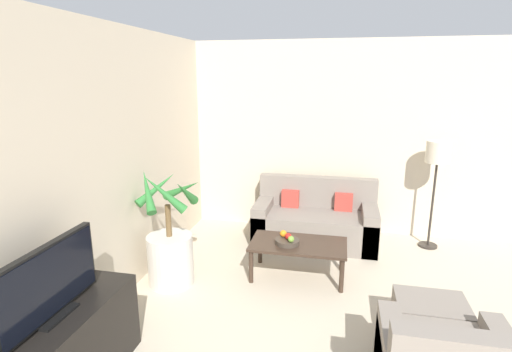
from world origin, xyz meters
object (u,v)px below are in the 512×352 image
(floor_lamp, at_px, (437,159))
(television, at_px, (49,283))
(potted_palm, at_px, (170,249))
(apple_green, at_px, (291,239))
(coffee_table, at_px, (298,247))
(apple_red, at_px, (288,236))
(sofa_loveseat, at_px, (315,222))
(ottoman, at_px, (430,320))
(orange_fruit, at_px, (283,234))
(fruit_bowl, at_px, (287,242))

(floor_lamp, bearing_deg, television, -132.87)
(potted_palm, height_order, apple_green, potted_palm)
(coffee_table, distance_m, apple_red, 0.18)
(coffee_table, bearing_deg, apple_green, -121.21)
(apple_green, bearing_deg, sofa_loveseat, 80.59)
(floor_lamp, height_order, ottoman, floor_lamp)
(potted_palm, bearing_deg, orange_fruit, 21.33)
(coffee_table, bearing_deg, ottoman, -35.59)
(potted_palm, xyz_separation_m, sofa_loveseat, (1.46, 1.47, -0.12))
(apple_green, bearing_deg, fruit_bowl, 126.24)
(floor_lamp, relative_size, apple_green, 20.53)
(coffee_table, relative_size, fruit_bowl, 4.00)
(television, bearing_deg, apple_green, 55.50)
(floor_lamp, bearing_deg, sofa_loveseat, -174.03)
(coffee_table, relative_size, apple_red, 14.45)
(apple_red, relative_size, ottoman, 0.13)
(potted_palm, xyz_separation_m, fruit_bowl, (1.22, 0.39, 0.03))
(orange_fruit, height_order, ottoman, orange_fruit)
(orange_fruit, relative_size, ottoman, 0.13)
(coffee_table, bearing_deg, television, -124.33)
(potted_palm, distance_m, ottoman, 2.61)
(potted_palm, xyz_separation_m, ottoman, (2.57, -0.44, -0.22))
(potted_palm, relative_size, fruit_bowl, 4.88)
(potted_palm, bearing_deg, fruit_bowl, 17.80)
(orange_fruit, distance_m, ottoman, 1.69)
(television, xyz_separation_m, ottoman, (2.66, 1.22, -0.71))
(potted_palm, height_order, ottoman, potted_palm)
(television, distance_m, potted_palm, 1.73)
(potted_palm, distance_m, apple_green, 1.31)
(sofa_loveseat, relative_size, coffee_table, 1.52)
(floor_lamp, relative_size, fruit_bowl, 5.35)
(coffee_table, bearing_deg, potted_palm, -161.78)
(television, height_order, floor_lamp, floor_lamp)
(apple_red, relative_size, apple_green, 1.06)
(apple_green, height_order, ottoman, apple_green)
(floor_lamp, relative_size, ottoman, 2.42)
(fruit_bowl, xyz_separation_m, ottoman, (1.35, -0.83, -0.25))
(coffee_table, bearing_deg, orange_fruit, 175.24)
(floor_lamp, distance_m, apple_red, 2.23)
(potted_palm, bearing_deg, coffee_table, 18.22)
(sofa_loveseat, bearing_deg, fruit_bowl, -102.50)
(coffee_table, xyz_separation_m, fruit_bowl, (-0.12, -0.05, 0.08))
(television, distance_m, fruit_bowl, 2.47)
(apple_green, xyz_separation_m, ottoman, (1.30, -0.76, -0.31))
(coffee_table, distance_m, fruit_bowl, 0.15)
(floor_lamp, relative_size, orange_fruit, 18.43)
(apple_green, relative_size, orange_fruit, 0.90)
(television, height_order, sofa_loveseat, television)
(coffee_table, distance_m, ottoman, 1.52)
(ottoman, bearing_deg, television, -155.45)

